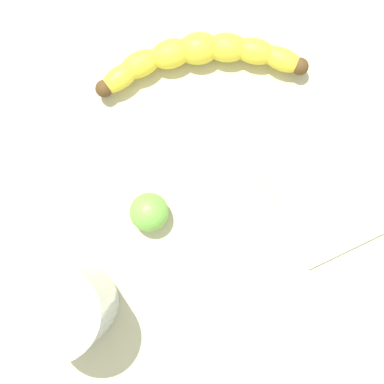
# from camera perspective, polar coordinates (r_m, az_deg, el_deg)

# --- Properties ---
(wooden_tabletop) EXTENTS (1.20, 1.20, 0.03)m
(wooden_tabletop) POSITION_cam_1_polar(r_m,az_deg,el_deg) (0.63, -3.72, -1.24)
(wooden_tabletop) COLOR #C9C38D
(wooden_tabletop) RESTS_ON ground
(banana) EXTENTS (0.07, 0.25, 0.04)m
(banana) POSITION_cam_1_polar(r_m,az_deg,el_deg) (0.63, 0.83, 14.31)
(banana) COLOR yellow
(banana) RESTS_ON wooden_tabletop
(smoothie_glass) EXTENTS (0.09, 0.09, 0.12)m
(smoothie_glass) POSITION_cam_1_polar(r_m,az_deg,el_deg) (0.57, -13.17, -12.03)
(smoothie_glass) COLOR silver
(smoothie_glass) RESTS_ON wooden_tabletop
(lime_fruit) EXTENTS (0.04, 0.04, 0.04)m
(lime_fruit) POSITION_cam_1_polar(r_m,az_deg,el_deg) (0.59, -4.63, -2.16)
(lime_fruit) COLOR #75C142
(lime_fruit) RESTS_ON wooden_tabletop
(folded_napkin) EXTENTS (0.15, 0.16, 0.01)m
(folded_napkin) POSITION_cam_1_polar(r_m,az_deg,el_deg) (0.63, 15.13, -0.76)
(folded_napkin) COLOR white
(folded_napkin) RESTS_ON wooden_tabletop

